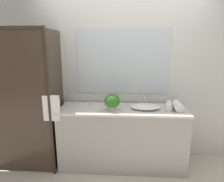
{
  "coord_description": "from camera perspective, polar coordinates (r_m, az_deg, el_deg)",
  "views": [
    {
      "loc": [
        -0.0,
        -2.58,
        1.76
      ],
      "look_at": [
        -0.15,
        0.0,
        1.15
      ],
      "focal_mm": 30.47,
      "sensor_mm": 36.0,
      "label": 1
    }
  ],
  "objects": [
    {
      "name": "potted_plant",
      "position": [
        2.59,
        0.08,
        -3.14
      ],
      "size": [
        0.21,
        0.21,
        0.23
      ],
      "color": "beige",
      "rests_on": "vanity_cabinet"
    },
    {
      "name": "sink_basin",
      "position": [
        2.73,
        9.89,
        -4.58
      ],
      "size": [
        0.42,
        0.3,
        0.06
      ],
      "primitive_type": "ellipsoid",
      "color": "white",
      "rests_on": "vanity_cabinet"
    },
    {
      "name": "amenity_bottle_shampoo",
      "position": [
        2.8,
        -2.19,
        -3.72
      ],
      "size": [
        0.03,
        0.03,
        0.09
      ],
      "color": "white",
      "rests_on": "vanity_cabinet"
    },
    {
      "name": "wall_back_with_mirror",
      "position": [
        2.96,
        3.29,
        4.41
      ],
      "size": [
        4.4,
        0.06,
        2.6
      ],
      "color": "silver",
      "rests_on": "ground_plane"
    },
    {
      "name": "amenity_bottle_body_wash",
      "position": [
        2.89,
        0.21,
        -3.11
      ],
      "size": [
        0.03,
        0.03,
        0.09
      ],
      "color": "silver",
      "rests_on": "vanity_cabinet"
    },
    {
      "name": "rolled_towel_middle",
      "position": [
        2.79,
        16.68,
        -4.28
      ],
      "size": [
        0.15,
        0.27,
        0.09
      ],
      "primitive_type": "cylinder",
      "rotation": [
        1.57,
        0.0,
        -0.24
      ],
      "color": "white",
      "rests_on": "vanity_cabinet"
    },
    {
      "name": "vanity_cabinet",
      "position": [
        2.9,
        3.05,
        -13.56
      ],
      "size": [
        1.8,
        0.58,
        0.9
      ],
      "color": "#9E9993",
      "rests_on": "ground_plane"
    },
    {
      "name": "shower_enclosure",
      "position": [
        2.81,
        -23.81,
        -3.04
      ],
      "size": [
        1.2,
        0.59,
        2.0
      ],
      "color": "#2D2319",
      "rests_on": "ground_plane"
    },
    {
      "name": "ground_plane",
      "position": [
        3.12,
        2.94,
        -21.04
      ],
      "size": [
        8.0,
        8.0,
        0.0
      ],
      "primitive_type": "plane",
      "color": "beige"
    },
    {
      "name": "rolled_towel_near_edge",
      "position": [
        2.77,
        19.16,
        -4.3
      ],
      "size": [
        0.13,
        0.24,
        0.12
      ],
      "primitive_type": "cylinder",
      "rotation": [
        1.57,
        0.0,
        -0.04
      ],
      "color": "white",
      "rests_on": "vanity_cabinet"
    },
    {
      "name": "faucet",
      "position": [
        2.9,
        9.5,
        -3.21
      ],
      "size": [
        0.17,
        0.14,
        0.14
      ],
      "color": "silver",
      "rests_on": "vanity_cabinet"
    },
    {
      "name": "soap_dish",
      "position": [
        2.93,
        -6.32,
        -3.59
      ],
      "size": [
        0.1,
        0.07,
        0.04
      ],
      "color": "silver",
      "rests_on": "vanity_cabinet"
    }
  ]
}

